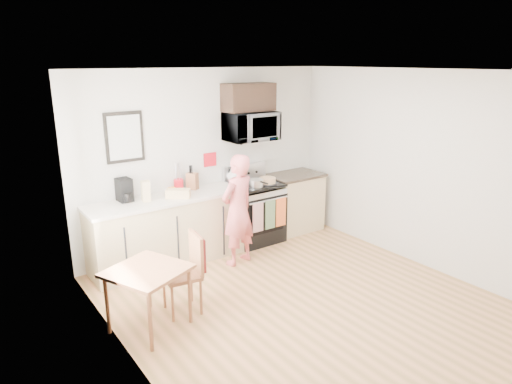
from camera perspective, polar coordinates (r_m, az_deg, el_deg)
floor at (r=5.40m, az=6.75°, el=-13.94°), size 4.60×4.60×0.00m
back_wall at (r=6.70m, az=-6.21°, el=4.02°), size 4.00×0.04×2.60m
left_wall at (r=3.88m, az=-15.16°, el=-5.63°), size 0.04×4.60×2.60m
right_wall at (r=6.38m, az=20.62°, el=2.44°), size 0.04×4.60×2.60m
ceiling at (r=4.68m, az=7.84°, el=14.78°), size 4.00×4.60×0.04m
window at (r=4.54m, az=-18.57°, el=0.60°), size 0.06×1.40×1.50m
cabinet_left at (r=6.34m, az=-10.94°, el=-4.94°), size 2.10×0.60×0.90m
countertop_left at (r=6.18m, az=-11.17°, el=-0.87°), size 2.14×0.64×0.04m
cabinet_right at (r=7.47m, az=4.72°, el=-1.39°), size 0.84×0.60×0.90m
countertop_right at (r=7.34m, az=4.81°, el=2.11°), size 0.88×0.64×0.04m
range at (r=6.99m, az=-0.17°, el=-2.71°), size 0.76×0.70×1.16m
microwave at (r=6.76m, az=-0.70°, el=8.20°), size 0.76×0.51×0.42m
upper_cabinet at (r=6.75m, az=-0.94°, el=11.77°), size 0.76×0.35×0.40m
wall_art at (r=6.10m, az=-16.13°, el=6.59°), size 0.50×0.04×0.65m
wall_trivet at (r=6.71m, az=-5.77°, el=4.06°), size 0.20×0.02×0.20m
person at (r=6.12m, az=-2.29°, el=-2.28°), size 0.63×0.49×1.53m
dining_table at (r=4.83m, az=-13.41°, el=-10.19°), size 0.81×0.81×0.67m
chair at (r=5.11m, az=-8.01°, el=-8.60°), size 0.47×0.43×0.89m
knife_block at (r=6.49m, az=-7.95°, el=1.36°), size 0.17×0.18×0.23m
utensil_crock at (r=6.44m, az=-9.67°, el=1.54°), size 0.13×0.13×0.39m
fruit_bowl at (r=6.30m, az=-10.43°, el=0.05°), size 0.28×0.28×0.10m
milk_carton at (r=6.04m, az=-13.62°, el=0.11°), size 0.12×0.12×0.27m
coffee_maker at (r=6.11m, az=-16.11°, el=0.16°), size 0.18×0.26×0.30m
bread_bag at (r=6.13m, az=-9.72°, el=-0.19°), size 0.34×0.30×0.12m
cake at (r=6.77m, az=1.44°, el=1.39°), size 0.29×0.29×0.10m
kettle at (r=6.86m, az=-2.81°, el=2.14°), size 0.20×0.20×0.26m
pot at (r=6.62m, az=0.01°, el=1.12°), size 0.21×0.36×0.11m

